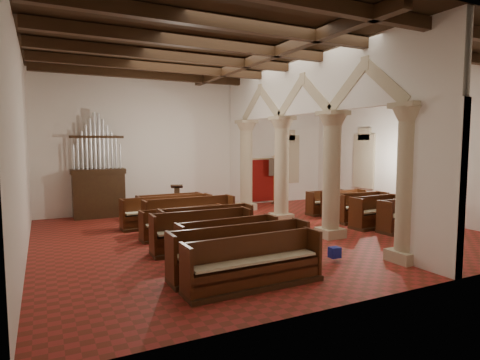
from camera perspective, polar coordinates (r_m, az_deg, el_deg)
name	(u,v)px	position (r m, az deg, el deg)	size (l,w,h in m)	color
floor	(260,233)	(13.74, 2.81, -7.58)	(14.00, 14.00, 0.00)	maroon
ceiling	(260,52)	(13.71, 2.93, 17.68)	(14.00, 14.00, 0.00)	#2F1F0F
wall_back	(197,144)	(18.86, -6.08, 5.11)	(14.00, 0.02, 6.00)	white
wall_front	(407,146)	(8.66, 22.65, 4.44)	(14.00, 0.02, 6.00)	white
wall_left	(21,145)	(11.71, -28.72, 4.33)	(0.02, 12.00, 6.00)	white
wall_right	(409,144)	(17.88, 22.93, 4.70)	(0.02, 12.00, 6.00)	white
ceiling_beams	(260,58)	(13.67, 2.92, 16.94)	(13.80, 11.80, 0.30)	#32210F
arcade	(305,129)	(14.36, 9.21, 7.24)	(0.90, 11.90, 6.00)	tan
window_right_a	(441,166)	(16.94, 26.63, 1.83)	(0.03, 1.00, 2.20)	#33735B
window_right_b	(364,161)	(19.61, 17.27, 2.57)	(0.03, 1.00, 2.20)	#33735B
window_back	(288,159)	(21.12, 6.81, 2.96)	(1.00, 0.03, 2.20)	#33735B
pipe_organ	(98,184)	(17.40, -19.49, -0.56)	(2.10, 0.85, 4.40)	#32210F
lectern	(177,201)	(17.75, -8.93, -2.96)	(0.62, 0.66, 1.27)	#331810
dossal_curtain	(263,180)	(20.36, 3.33, -0.02)	(1.80, 0.07, 2.17)	maroon
processional_banner	(274,188)	(20.22, 4.86, -1.09)	(0.55, 0.70, 2.45)	#32210F
hymnal_box_a	(335,252)	(10.82, 13.30, -9.99)	(0.28, 0.23, 0.28)	navy
hymnal_box_b	(240,244)	(11.25, 0.06, -9.02)	(0.36, 0.30, 0.36)	navy
hymnal_box_c	(267,230)	(13.13, 3.86, -7.06)	(0.31, 0.25, 0.31)	#19169A
tube_heater_a	(237,272)	(9.26, -0.41, -13.00)	(0.09, 0.09, 0.90)	white
tube_heater_b	(269,265)	(9.83, 4.21, -11.91)	(0.11, 0.11, 1.12)	silver
nave_pew_0	(255,271)	(8.73, 2.09, -12.75)	(3.16, 0.82, 1.10)	#32210F
nave_pew_1	(241,259)	(9.49, 0.18, -11.15)	(3.45, 0.82, 1.15)	#32210F
nave_pew_2	(228,247)	(10.59, -1.70, -9.51)	(2.77, 0.85, 1.08)	#32210F
nave_pew_3	(202,238)	(11.53, -5.43, -8.20)	(2.88, 0.82, 1.14)	#32210F
nave_pew_4	(207,232)	(12.24, -4.77, -7.39)	(2.86, 0.82, 1.14)	#32210F
nave_pew_5	(184,228)	(13.23, -7.99, -6.72)	(2.85, 0.82, 0.97)	#32210F
nave_pew_6	(190,220)	(14.22, -7.14, -5.61)	(3.25, 0.83, 1.15)	#32210F
nave_pew_7	(168,217)	(15.00, -10.25, -5.14)	(3.37, 0.85, 1.11)	#32210F
nave_pew_8	(170,211)	(16.24, -9.96, -4.41)	(2.59, 0.75, 1.03)	#32210F
aisle_pew_0	(406,220)	(15.09, 22.55, -5.33)	(2.21, 0.82, 1.13)	#32210F
aisle_pew_1	(377,217)	(15.43, 18.89, -4.97)	(2.16, 0.85, 1.14)	#32210F
aisle_pew_2	(362,212)	(16.28, 16.91, -4.40)	(2.18, 0.86, 1.13)	#32210F
aisle_pew_3	(344,207)	(17.46, 14.52, -3.77)	(2.07, 0.84, 1.06)	#32210F
aisle_pew_4	(327,206)	(17.63, 12.27, -3.68)	(1.83, 0.69, 1.01)	#32210F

